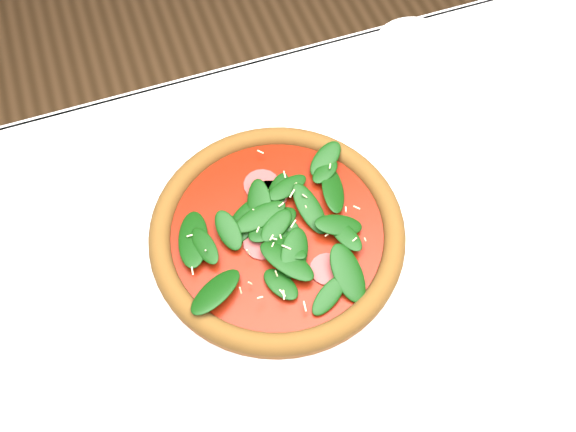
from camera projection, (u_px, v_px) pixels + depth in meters
name	position (u px, v px, depth m)	size (l,w,h in m)	color
ground	(316.00, 422.00, 1.45)	(6.00, 6.00, 0.00)	brown
dining_table	(334.00, 320.00, 0.89)	(1.21, 0.81, 0.75)	white
plate	(277.00, 238.00, 0.83)	(0.38, 0.38, 0.02)	white
pizza	(277.00, 230.00, 0.81)	(0.38, 0.38, 0.04)	brown
saucer_far	(415.00, 47.00, 1.00)	(0.13, 0.13, 0.01)	white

